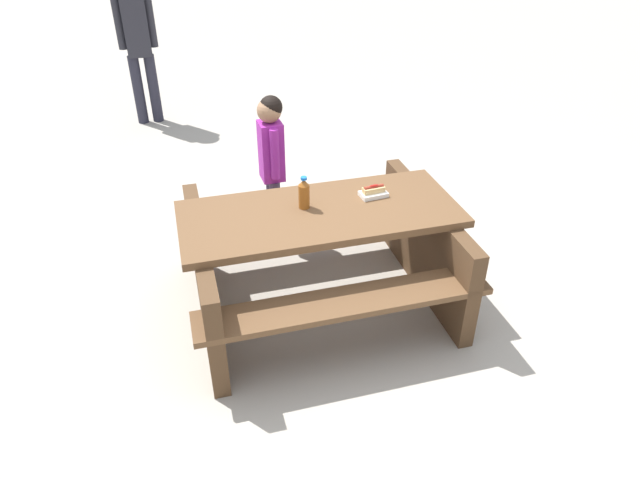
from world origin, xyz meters
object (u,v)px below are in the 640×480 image
object	(u,v)px
picnic_table	(320,250)
soda_bottle	(304,194)
bystander_adult	(135,25)
hotdog_tray	(373,192)
child_in_coat	(271,152)

from	to	relation	value
picnic_table	soda_bottle	world-z (taller)	soda_bottle
picnic_table	soda_bottle	bearing A→B (deg)	156.84
picnic_table	bystander_adult	xyz separation A→B (m)	(-2.07, 3.53, 0.69)
hotdog_tray	child_in_coat	world-z (taller)	child_in_coat
picnic_table	child_in_coat	xyz separation A→B (m)	(-0.37, 0.86, 0.33)
picnic_table	child_in_coat	bearing A→B (deg)	113.11
bystander_adult	picnic_table	bearing A→B (deg)	-59.67
soda_bottle	bystander_adult	distance (m)	4.01
soda_bottle	child_in_coat	size ratio (longest dim) A/B	0.18
child_in_coat	bystander_adult	bearing A→B (deg)	122.47
picnic_table	hotdog_tray	bearing A→B (deg)	28.42
soda_bottle	hotdog_tray	size ratio (longest dim) A/B	1.05
picnic_table	hotdog_tray	distance (m)	0.53
picnic_table	soda_bottle	size ratio (longest dim) A/B	9.61
soda_bottle	bystander_adult	xyz separation A→B (m)	(-1.96, 3.49, 0.28)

